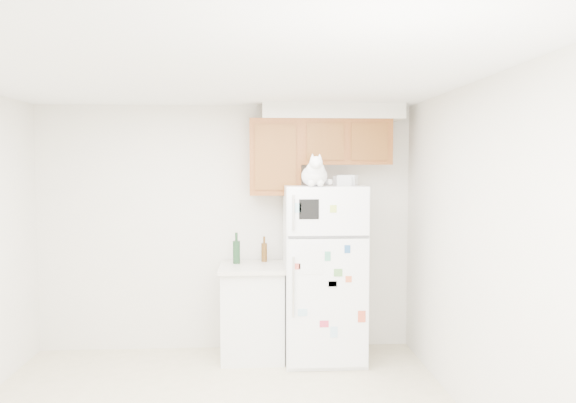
{
  "coord_description": "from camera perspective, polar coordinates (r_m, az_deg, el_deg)",
  "views": [
    {
      "loc": [
        0.3,
        -3.77,
        1.89
      ],
      "look_at": [
        0.61,
        1.55,
        1.55
      ],
      "focal_mm": 35.0,
      "sensor_mm": 36.0,
      "label": 1
    }
  ],
  "objects": [
    {
      "name": "storage_box_front",
      "position": [
        5.41,
        5.52,
        2.1
      ],
      "size": [
        0.17,
        0.14,
        0.09
      ],
      "primitive_type": "cube",
      "rotation": [
        0.0,
        0.0,
        0.24
      ],
      "color": "white",
      "rests_on": "refrigerator"
    },
    {
      "name": "base_counter",
      "position": [
        5.63,
        -3.6,
        -11.05
      ],
      "size": [
        0.64,
        0.64,
        0.92
      ],
      "color": "white",
      "rests_on": "ground_plane"
    },
    {
      "name": "bottle_amber",
      "position": [
        5.7,
        -2.43,
        -4.85
      ],
      "size": [
        0.06,
        0.06,
        0.26
      ],
      "primitive_type": null,
      "color": "#593814",
      "rests_on": "base_counter"
    },
    {
      "name": "room_shell",
      "position": [
        4.02,
        -5.92,
        0.55
      ],
      "size": [
        3.84,
        4.04,
        2.52
      ],
      "color": "silver",
      "rests_on": "ground_plane"
    },
    {
      "name": "storage_box_back",
      "position": [
        5.52,
        6.04,
        2.18
      ],
      "size": [
        0.22,
        0.19,
        0.1
      ],
      "primitive_type": "cube",
      "rotation": [
        0.0,
        0.0,
        -0.44
      ],
      "color": "white",
      "rests_on": "refrigerator"
    },
    {
      "name": "refrigerator",
      "position": [
        5.51,
        3.63,
        -7.22
      ],
      "size": [
        0.76,
        0.78,
        1.7
      ],
      "color": "white",
      "rests_on": "ground_plane"
    },
    {
      "name": "cat",
      "position": [
        5.15,
        2.76,
        2.79
      ],
      "size": [
        0.29,
        0.43,
        0.3
      ],
      "color": "white",
      "rests_on": "refrigerator"
    },
    {
      "name": "bottle_green",
      "position": [
        5.6,
        -5.26,
        -4.73
      ],
      "size": [
        0.07,
        0.07,
        0.31
      ],
      "primitive_type": null,
      "color": "#19381E",
      "rests_on": "base_counter"
    }
  ]
}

